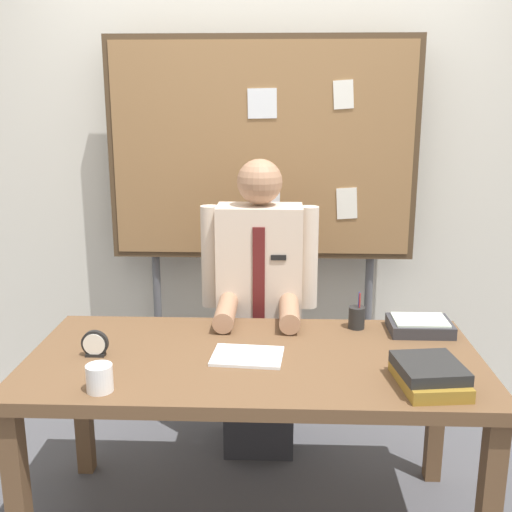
{
  "coord_description": "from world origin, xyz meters",
  "views": [
    {
      "loc": [
        0.09,
        -2.19,
        1.71
      ],
      "look_at": [
        0.0,
        0.18,
        1.11
      ],
      "focal_mm": 42.94,
      "sensor_mm": 36.0,
      "label": 1
    }
  ],
  "objects_px": {
    "person": "(259,320)",
    "pen_holder": "(357,317)",
    "desk_clock": "(95,345)",
    "paper_tray": "(420,326)",
    "bulletin_board": "(262,154)",
    "desk": "(254,376)",
    "coffee_mug": "(100,378)",
    "open_notebook": "(247,356)",
    "book_stack": "(429,374)"
  },
  "relations": [
    {
      "from": "coffee_mug",
      "to": "paper_tray",
      "type": "height_order",
      "value": "coffee_mug"
    },
    {
      "from": "desk",
      "to": "person",
      "type": "bearing_deg",
      "value": 90.0
    },
    {
      "from": "pen_holder",
      "to": "paper_tray",
      "type": "distance_m",
      "value": 0.27
    },
    {
      "from": "bulletin_board",
      "to": "desk_clock",
      "type": "distance_m",
      "value": 1.37
    },
    {
      "from": "open_notebook",
      "to": "coffee_mug",
      "type": "bearing_deg",
      "value": -148.54
    },
    {
      "from": "bulletin_board",
      "to": "pen_holder",
      "type": "distance_m",
      "value": 1.04
    },
    {
      "from": "coffee_mug",
      "to": "pen_holder",
      "type": "distance_m",
      "value": 1.13
    },
    {
      "from": "desk",
      "to": "bulletin_board",
      "type": "relative_size",
      "value": 0.86
    },
    {
      "from": "desk",
      "to": "open_notebook",
      "type": "xyz_separation_m",
      "value": [
        -0.02,
        -0.02,
        0.09
      ]
    },
    {
      "from": "pen_holder",
      "to": "paper_tray",
      "type": "xyz_separation_m",
      "value": [
        0.26,
        -0.03,
        -0.02
      ]
    },
    {
      "from": "desk",
      "to": "desk_clock",
      "type": "bearing_deg",
      "value": -177.44
    },
    {
      "from": "paper_tray",
      "to": "pen_holder",
      "type": "bearing_deg",
      "value": 172.56
    },
    {
      "from": "pen_holder",
      "to": "book_stack",
      "type": "bearing_deg",
      "value": -71.53
    },
    {
      "from": "person",
      "to": "bulletin_board",
      "type": "distance_m",
      "value": 0.87
    },
    {
      "from": "person",
      "to": "paper_tray",
      "type": "height_order",
      "value": "person"
    },
    {
      "from": "person",
      "to": "coffee_mug",
      "type": "xyz_separation_m",
      "value": [
        -0.51,
        -0.92,
        0.12
      ]
    },
    {
      "from": "desk",
      "to": "coffee_mug",
      "type": "height_order",
      "value": "coffee_mug"
    },
    {
      "from": "desk",
      "to": "coffee_mug",
      "type": "relative_size",
      "value": 18.72
    },
    {
      "from": "desk_clock",
      "to": "person",
      "type": "bearing_deg",
      "value": 46.02
    },
    {
      "from": "open_notebook",
      "to": "paper_tray",
      "type": "height_order",
      "value": "paper_tray"
    },
    {
      "from": "desk",
      "to": "paper_tray",
      "type": "bearing_deg",
      "value": 21.94
    },
    {
      "from": "bulletin_board",
      "to": "paper_tray",
      "type": "height_order",
      "value": "bulletin_board"
    },
    {
      "from": "person",
      "to": "desk",
      "type": "bearing_deg",
      "value": -90.0
    },
    {
      "from": "paper_tray",
      "to": "person",
      "type": "bearing_deg",
      "value": 154.8
    },
    {
      "from": "bulletin_board",
      "to": "book_stack",
      "type": "xyz_separation_m",
      "value": [
        0.61,
        -1.26,
        -0.64
      ]
    },
    {
      "from": "desk",
      "to": "bulletin_board",
      "type": "xyz_separation_m",
      "value": [
        0.0,
        1.02,
        0.77
      ]
    },
    {
      "from": "pen_holder",
      "to": "paper_tray",
      "type": "height_order",
      "value": "pen_holder"
    },
    {
      "from": "person",
      "to": "pen_holder",
      "type": "height_order",
      "value": "person"
    },
    {
      "from": "person",
      "to": "paper_tray",
      "type": "distance_m",
      "value": 0.77
    },
    {
      "from": "desk_clock",
      "to": "coffee_mug",
      "type": "distance_m",
      "value": 0.31
    },
    {
      "from": "desk",
      "to": "bulletin_board",
      "type": "bearing_deg",
      "value": 89.98
    },
    {
      "from": "desk",
      "to": "bulletin_board",
      "type": "height_order",
      "value": "bulletin_board"
    },
    {
      "from": "desk",
      "to": "desk_clock",
      "type": "xyz_separation_m",
      "value": [
        -0.61,
        -0.03,
        0.13
      ]
    },
    {
      "from": "open_notebook",
      "to": "desk",
      "type": "bearing_deg",
      "value": 38.81
    },
    {
      "from": "open_notebook",
      "to": "coffee_mug",
      "type": "xyz_separation_m",
      "value": [
        -0.48,
        -0.3,
        0.04
      ]
    },
    {
      "from": "coffee_mug",
      "to": "paper_tray",
      "type": "distance_m",
      "value": 1.34
    },
    {
      "from": "open_notebook",
      "to": "coffee_mug",
      "type": "relative_size",
      "value": 2.86
    },
    {
      "from": "person",
      "to": "desk_clock",
      "type": "bearing_deg",
      "value": -133.98
    },
    {
      "from": "person",
      "to": "pen_holder",
      "type": "bearing_deg",
      "value": -34.18
    },
    {
      "from": "bulletin_board",
      "to": "open_notebook",
      "type": "xyz_separation_m",
      "value": [
        -0.03,
        -1.04,
        -0.68
      ]
    },
    {
      "from": "book_stack",
      "to": "paper_tray",
      "type": "distance_m",
      "value": 0.52
    },
    {
      "from": "paper_tray",
      "to": "desk_clock",
      "type": "bearing_deg",
      "value": -166.77
    },
    {
      "from": "person",
      "to": "pen_holder",
      "type": "xyz_separation_m",
      "value": [
        0.43,
        -0.29,
        0.13
      ]
    },
    {
      "from": "person",
      "to": "bulletin_board",
      "type": "height_order",
      "value": "bulletin_board"
    },
    {
      "from": "desk",
      "to": "open_notebook",
      "type": "distance_m",
      "value": 0.1
    },
    {
      "from": "bulletin_board",
      "to": "paper_tray",
      "type": "xyz_separation_m",
      "value": [
        0.69,
        -0.74,
        -0.66
      ]
    },
    {
      "from": "pen_holder",
      "to": "desk_clock",
      "type": "bearing_deg",
      "value": -161.85
    },
    {
      "from": "bulletin_board",
      "to": "desk",
      "type": "bearing_deg",
      "value": -90.02
    },
    {
      "from": "paper_tray",
      "to": "open_notebook",
      "type": "bearing_deg",
      "value": -157.37
    },
    {
      "from": "open_notebook",
      "to": "pen_holder",
      "type": "distance_m",
      "value": 0.57
    }
  ]
}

